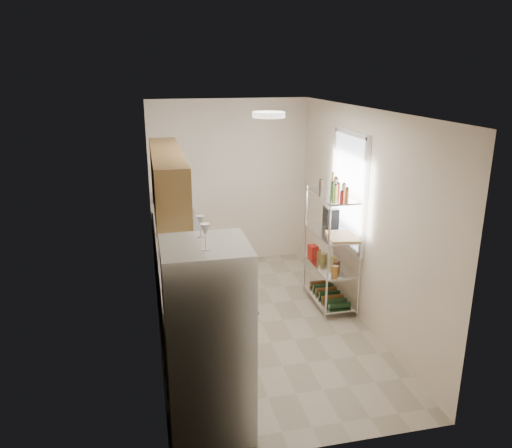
{
  "coord_description": "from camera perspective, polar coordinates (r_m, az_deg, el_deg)",
  "views": [
    {
      "loc": [
        -1.29,
        -5.42,
        3.03
      ],
      "look_at": [
        -0.01,
        0.25,
        1.21
      ],
      "focal_mm": 35.0,
      "sensor_mm": 36.0,
      "label": 1
    }
  ],
  "objects": [
    {
      "name": "ceiling_dome",
      "position": [
        5.3,
        1.47,
        12.39
      ],
      "size": [
        0.34,
        0.34,
        0.05
      ],
      "primitive_type": "cylinder",
      "color": "white",
      "rests_on": "room"
    },
    {
      "name": "wine_glass_b",
      "position": [
        4.09,
        -6.38,
        -0.29
      ],
      "size": [
        0.07,
        0.07,
        0.18
      ],
      "primitive_type": null,
      "color": "silver",
      "rests_on": "refrigerator"
    },
    {
      "name": "range_hood",
      "position": [
        6.54,
        -9.75,
        2.59
      ],
      "size": [
        0.5,
        0.6,
        0.12
      ],
      "primitive_type": "cube",
      "color": "#B7BABC",
      "rests_on": "room"
    },
    {
      "name": "rice_cooker",
      "position": [
        6.01,
        -8.88,
        -2.56
      ],
      "size": [
        0.25,
        0.25,
        0.2
      ],
      "primitive_type": "cylinder",
      "color": "silver",
      "rests_on": "counter_run"
    },
    {
      "name": "frying_pan_small",
      "position": [
        6.61,
        -8.95,
        -1.45
      ],
      "size": [
        0.28,
        0.28,
        0.04
      ],
      "primitive_type": "cylinder",
      "rotation": [
        0.0,
        0.0,
        0.51
      ],
      "color": "black",
      "rests_on": "counter_run"
    },
    {
      "name": "refrigerator",
      "position": [
        4.31,
        -5.52,
        -13.03
      ],
      "size": [
        0.7,
        0.7,
        1.7
      ],
      "primitive_type": "cube",
      "color": "silver",
      "rests_on": "ground"
    },
    {
      "name": "bakers_rack",
      "position": [
        6.45,
        8.76,
        -0.16
      ],
      "size": [
        0.45,
        0.9,
        1.73
      ],
      "color": "silver",
      "rests_on": "ground"
    },
    {
      "name": "wine_glass_a",
      "position": [
        3.8,
        -5.81,
        -1.47
      ],
      "size": [
        0.07,
        0.07,
        0.21
      ],
      "primitive_type": null,
      "color": "silver",
      "rests_on": "refrigerator"
    },
    {
      "name": "upper_cabinets",
      "position": [
        5.66,
        -10.05,
        4.66
      ],
      "size": [
        0.33,
        2.2,
        0.72
      ],
      "primitive_type": "cube",
      "color": "#A07944",
      "rests_on": "room"
    },
    {
      "name": "room",
      "position": [
        5.84,
        0.66,
        0.13
      ],
      "size": [
        2.52,
        4.42,
        2.62
      ],
      "color": "#AFA28E",
      "rests_on": "ground"
    },
    {
      "name": "window",
      "position": [
        6.47,
        10.59,
        3.85
      ],
      "size": [
        0.06,
        1.0,
        1.46
      ],
      "primitive_type": "cube",
      "color": "white",
      "rests_on": "room"
    },
    {
      "name": "cutting_board",
      "position": [
        6.3,
        9.87,
        -1.44
      ],
      "size": [
        0.42,
        0.51,
        0.03
      ],
      "primitive_type": "cube",
      "rotation": [
        0.0,
        0.0,
        -0.16
      ],
      "color": "tan",
      "rests_on": "bakers_rack"
    },
    {
      "name": "counter_run",
      "position": [
        6.41,
        -8.35,
        -6.52
      ],
      "size": [
        0.63,
        3.51,
        0.9
      ],
      "color": "#A07944",
      "rests_on": "ground"
    },
    {
      "name": "espresso_machine",
      "position": [
        6.69,
        8.55,
        0.88
      ],
      "size": [
        0.18,
        0.26,
        0.28
      ],
      "primitive_type": "cube",
      "rotation": [
        0.0,
        0.0,
        -0.09
      ],
      "color": "black",
      "rests_on": "bakers_rack"
    },
    {
      "name": "storage_bag",
      "position": [
        6.85,
        6.53,
        -3.11
      ],
      "size": [
        0.12,
        0.16,
        0.17
      ],
      "primitive_type": "cube",
      "rotation": [
        0.0,
        0.0,
        0.11
      ],
      "color": "#A71E14",
      "rests_on": "bakers_rack"
    },
    {
      "name": "frying_pan_large",
      "position": [
        6.63,
        -8.88,
        -1.39
      ],
      "size": [
        0.3,
        0.3,
        0.04
      ],
      "primitive_type": "cylinder",
      "rotation": [
        0.0,
        0.0,
        0.25
      ],
      "color": "black",
      "rests_on": "counter_run"
    }
  ]
}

